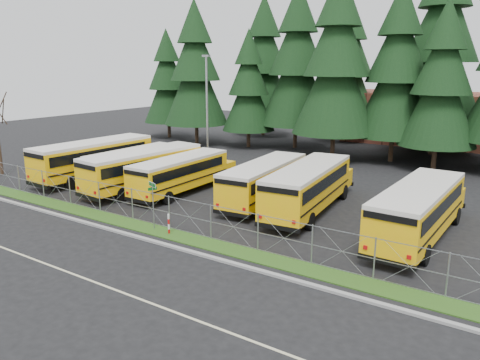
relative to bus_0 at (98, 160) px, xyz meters
The scene contains 26 objects.
ground 15.24m from the bus_0, 19.57° to the right, with size 120.00×120.00×0.00m, color black.
curb 16.53m from the bus_0, 29.80° to the right, with size 50.00×0.25×0.12m, color gray.
grass_verge 15.88m from the bus_0, 25.39° to the right, with size 50.00×1.40×0.06m, color #254F16.
road_lane_line 19.43m from the bus_0, 42.48° to the right, with size 50.00×0.12×0.01m, color beige.
chainlink_fence 15.53m from the bus_0, 23.05° to the right, with size 44.00×0.10×2.00m, color #909398, non-canonical shape.
brick_building 40.41m from the bus_0, 59.86° to the left, with size 22.00×10.00×6.00m, color brown.
bus_0 is the anchor object (origin of this frame).
bus_1 3.45m from the bus_0, 21.19° to the left, with size 2.36×9.99×2.62m, color #F5BB07, non-canonical shape.
bus_2 5.90m from the bus_0, ahead, with size 2.74×11.62×3.05m, color #F5BB07, non-canonical shape.
bus_3 8.77m from the bus_0, ahead, with size 2.45×10.36×2.72m, color #F5BB07, non-canonical shape.
bus_5 15.27m from the bus_0, ahead, with size 2.55×10.79×2.83m, color #F5BB07, non-canonical shape.
bus_6 18.64m from the bus_0, ahead, with size 2.75×11.66×3.06m, color #F5BB07, non-canonical shape.
bus_east 25.69m from the bus_0, ahead, with size 2.74×11.62×3.05m, color #F5BB07, non-canonical shape.
street_sign 14.24m from the bus_0, 27.80° to the right, with size 0.79×0.52×2.81m.
striped_bollard 15.44m from the bus_0, 26.05° to the right, with size 0.11×0.11×1.20m, color #B20C0C.
light_standard 10.92m from the bus_0, 64.26° to the left, with size 0.70×0.35×10.14m.
conifer_0 23.74m from the bus_0, 117.32° to the left, with size 6.21×6.21×13.73m, color black, non-canonical shape.
conifer_1 19.83m from the bus_0, 102.72° to the left, with size 7.50×7.50×16.59m, color black, non-canonical shape.
conifer_2 20.72m from the bus_0, 84.03° to the left, with size 5.97×5.97×13.21m, color black, non-canonical shape.
conifer_3 24.75m from the bus_0, 73.37° to the left, with size 8.15×8.15×18.03m, color black, non-canonical shape.
conifer_4 23.76m from the bus_0, 54.43° to the left, with size 8.20×8.20×18.13m, color black, non-canonical shape.
conifer_5 28.46m from the bus_0, 48.62° to the left, with size 7.66×7.66×16.95m, color black, non-canonical shape.
conifer_6 30.21m from the bus_0, 40.32° to the left, with size 6.76×6.76×14.95m, color black, non-canonical shape.
conifer_10 29.86m from the bus_0, 92.49° to the left, with size 8.18×8.18×18.08m, color black, non-canonical shape.
conifer_11 32.76m from the bus_0, 72.43° to the left, with size 7.82×7.82×17.30m, color black, non-canonical shape.
conifer_12 35.04m from the bus_0, 52.23° to the left, with size 9.51×9.51×21.04m, color black, non-canonical shape.
Camera 1 is at (16.61, -20.18, 9.29)m, focal length 35.00 mm.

